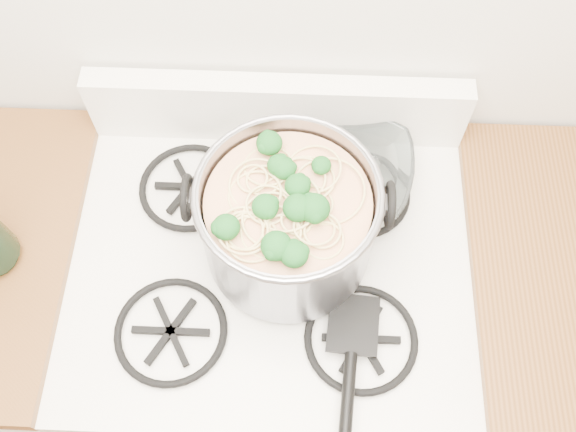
{
  "coord_description": "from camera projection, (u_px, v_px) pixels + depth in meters",
  "views": [
    {
      "loc": [
        0.05,
        0.77,
        2.02
      ],
      "look_at": [
        0.03,
        1.29,
        1.05
      ],
      "focal_mm": 40.0,
      "sensor_mm": 36.0,
      "label": 1
    }
  ],
  "objects": [
    {
      "name": "stock_pot",
      "position": [
        288.0,
        221.0,
        1.12
      ],
      "size": [
        0.35,
        0.32,
        0.21
      ],
      "color": "gray",
      "rests_on": "gas_range"
    },
    {
      "name": "counter_left",
      "position": [
        76.0,
        324.0,
        1.62
      ],
      "size": [
        0.25,
        0.65,
        0.92
      ],
      "color": "silver",
      "rests_on": "ground"
    },
    {
      "name": "spatula",
      "position": [
        354.0,
        323.0,
        1.13
      ],
      "size": [
        0.31,
        0.33,
        0.02
      ],
      "primitive_type": null,
      "rotation": [
        0.0,
        0.0,
        -0.08
      ],
      "color": "black",
      "rests_on": "gas_range"
    },
    {
      "name": "gas_range",
      "position": [
        275.0,
        336.0,
        1.63
      ],
      "size": [
        0.76,
        0.66,
        0.92
      ],
      "color": "white",
      "rests_on": "ground"
    },
    {
      "name": "glass_bowl",
      "position": [
        348.0,
        176.0,
        1.27
      ],
      "size": [
        0.11,
        0.11,
        0.02
      ],
      "primitive_type": "imported",
      "rotation": [
        0.0,
        0.0,
        -0.14
      ],
      "color": "white",
      "rests_on": "gas_range"
    }
  ]
}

